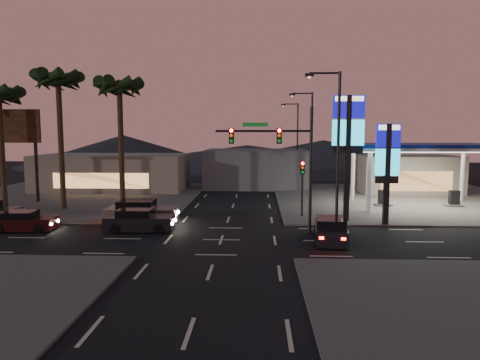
{
  "coord_description": "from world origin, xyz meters",
  "views": [
    {
      "loc": [
        2.2,
        -24.99,
        6.37
      ],
      "look_at": [
        0.88,
        5.63,
        3.0
      ],
      "focal_mm": 32.0,
      "sensor_mm": 36.0,
      "label": 1
    }
  ],
  "objects_px": {
    "pylon_sign_short": "(387,158)",
    "car_lane_b_front": "(141,212)",
    "gas_station": "(421,148)",
    "traffic_signal_mast": "(283,151)",
    "suv_station": "(331,230)",
    "car_lane_a_front": "(139,221)",
    "car_lane_a_mid": "(24,222)",
    "pylon_sign_tall": "(348,133)"
  },
  "relations": [
    {
      "from": "traffic_signal_mast",
      "to": "suv_station",
      "type": "relative_size",
      "value": 1.78
    },
    {
      "from": "traffic_signal_mast",
      "to": "car_lane_a_mid",
      "type": "bearing_deg",
      "value": -179.48
    },
    {
      "from": "pylon_sign_tall",
      "to": "car_lane_a_front",
      "type": "bearing_deg",
      "value": -166.54
    },
    {
      "from": "pylon_sign_tall",
      "to": "suv_station",
      "type": "relative_size",
      "value": 2.0
    },
    {
      "from": "suv_station",
      "to": "car_lane_a_front",
      "type": "bearing_deg",
      "value": 169.8
    },
    {
      "from": "gas_station",
      "to": "car_lane_a_mid",
      "type": "bearing_deg",
      "value": -160.77
    },
    {
      "from": "car_lane_a_front",
      "to": "car_lane_b_front",
      "type": "bearing_deg",
      "value": 103.25
    },
    {
      "from": "traffic_signal_mast",
      "to": "suv_station",
      "type": "xyz_separation_m",
      "value": [
        2.73,
        -2.02,
        -4.56
      ]
    },
    {
      "from": "gas_station",
      "to": "pylon_sign_tall",
      "type": "bearing_deg",
      "value": -139.09
    },
    {
      "from": "suv_station",
      "to": "pylon_sign_tall",
      "type": "bearing_deg",
      "value": 70.06
    },
    {
      "from": "pylon_sign_short",
      "to": "car_lane_b_front",
      "type": "bearing_deg",
      "value": 179.89
    },
    {
      "from": "traffic_signal_mast",
      "to": "car_lane_a_mid",
      "type": "relative_size",
      "value": 1.96
    },
    {
      "from": "pylon_sign_short",
      "to": "car_lane_a_front",
      "type": "distance_m",
      "value": 17.2
    },
    {
      "from": "pylon_sign_tall",
      "to": "car_lane_b_front",
      "type": "height_order",
      "value": "pylon_sign_tall"
    },
    {
      "from": "pylon_sign_tall",
      "to": "car_lane_b_front",
      "type": "bearing_deg",
      "value": -176.22
    },
    {
      "from": "gas_station",
      "to": "traffic_signal_mast",
      "type": "distance_m",
      "value": 15.82
    },
    {
      "from": "car_lane_a_mid",
      "to": "suv_station",
      "type": "height_order",
      "value": "suv_station"
    },
    {
      "from": "gas_station",
      "to": "car_lane_b_front",
      "type": "distance_m",
      "value": 23.75
    },
    {
      "from": "traffic_signal_mast",
      "to": "car_lane_b_front",
      "type": "relative_size",
      "value": 1.56
    },
    {
      "from": "pylon_sign_short",
      "to": "gas_station",
      "type": "bearing_deg",
      "value": 56.31
    },
    {
      "from": "pylon_sign_tall",
      "to": "car_lane_b_front",
      "type": "relative_size",
      "value": 1.75
    },
    {
      "from": "pylon_sign_tall",
      "to": "traffic_signal_mast",
      "type": "distance_m",
      "value": 6.02
    },
    {
      "from": "suv_station",
      "to": "traffic_signal_mast",
      "type": "bearing_deg",
      "value": 143.49
    },
    {
      "from": "car_lane_a_front",
      "to": "traffic_signal_mast",
      "type": "bearing_deg",
      "value": -0.89
    },
    {
      "from": "pylon_sign_short",
      "to": "car_lane_a_mid",
      "type": "relative_size",
      "value": 1.71
    },
    {
      "from": "pylon_sign_short",
      "to": "car_lane_b_front",
      "type": "xyz_separation_m",
      "value": [
        -17.13,
        0.03,
        -3.89
      ]
    },
    {
      "from": "gas_station",
      "to": "pylon_sign_short",
      "type": "bearing_deg",
      "value": -123.69
    },
    {
      "from": "suv_station",
      "to": "car_lane_b_front",
      "type": "bearing_deg",
      "value": 160.1
    },
    {
      "from": "traffic_signal_mast",
      "to": "gas_station",
      "type": "bearing_deg",
      "value": 39.28
    },
    {
      "from": "pylon_sign_tall",
      "to": "car_lane_a_mid",
      "type": "relative_size",
      "value": 2.2
    },
    {
      "from": "car_lane_a_front",
      "to": "suv_station",
      "type": "xyz_separation_m",
      "value": [
        12.06,
        -2.17,
        -0.01
      ]
    },
    {
      "from": "traffic_signal_mast",
      "to": "suv_station",
      "type": "distance_m",
      "value": 5.69
    },
    {
      "from": "pylon_sign_tall",
      "to": "suv_station",
      "type": "height_order",
      "value": "pylon_sign_tall"
    },
    {
      "from": "pylon_sign_short",
      "to": "suv_station",
      "type": "distance_m",
      "value": 7.54
    },
    {
      "from": "car_lane_a_front",
      "to": "car_lane_b_front",
      "type": "xyz_separation_m",
      "value": [
        -0.57,
        2.4,
        0.09
      ]
    },
    {
      "from": "gas_station",
      "to": "suv_station",
      "type": "relative_size",
      "value": 2.72
    },
    {
      "from": "gas_station",
      "to": "pylon_sign_tall",
      "type": "distance_m",
      "value": 10.01
    },
    {
      "from": "traffic_signal_mast",
      "to": "car_lane_a_mid",
      "type": "distance_m",
      "value": 17.51
    },
    {
      "from": "gas_station",
      "to": "car_lane_a_front",
      "type": "xyz_separation_m",
      "value": [
        -21.57,
        -9.87,
        -4.4
      ]
    },
    {
      "from": "pylon_sign_tall",
      "to": "car_lane_a_front",
      "type": "height_order",
      "value": "pylon_sign_tall"
    },
    {
      "from": "car_lane_b_front",
      "to": "car_lane_a_front",
      "type": "bearing_deg",
      "value": -76.75
    },
    {
      "from": "gas_station",
      "to": "suv_station",
      "type": "bearing_deg",
      "value": -128.31
    }
  ]
}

